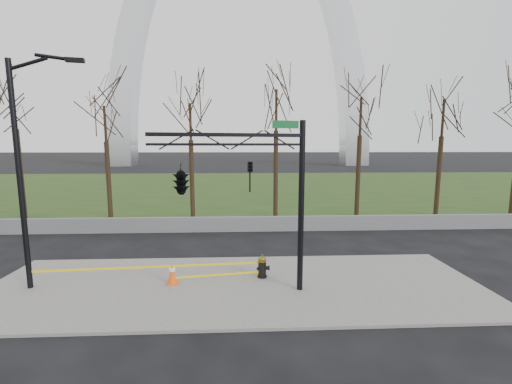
{
  "coord_description": "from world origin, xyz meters",
  "views": [
    {
      "loc": [
        0.22,
        -11.62,
        5.17
      ],
      "look_at": [
        0.84,
        2.0,
        3.25
      ],
      "focal_mm": 23.26,
      "sensor_mm": 36.0,
      "label": 1
    }
  ],
  "objects_px": {
    "fire_hydrant": "(262,267)",
    "street_light": "(25,159)",
    "traffic_cone": "(172,274)",
    "traffic_signal_mast": "(206,178)"
  },
  "relations": [
    {
      "from": "fire_hydrant",
      "to": "street_light",
      "type": "xyz_separation_m",
      "value": [
        -8.19,
        -0.52,
        4.18
      ]
    },
    {
      "from": "street_light",
      "to": "traffic_cone",
      "type": "bearing_deg",
      "value": -10.29
    },
    {
      "from": "traffic_cone",
      "to": "traffic_signal_mast",
      "type": "distance_m",
      "value": 4.15
    },
    {
      "from": "traffic_cone",
      "to": "street_light",
      "type": "bearing_deg",
      "value": -179.16
    },
    {
      "from": "street_light",
      "to": "traffic_signal_mast",
      "type": "distance_m",
      "value": 6.41
    },
    {
      "from": "street_light",
      "to": "traffic_signal_mast",
      "type": "relative_size",
      "value": 1.37
    },
    {
      "from": "fire_hydrant",
      "to": "traffic_cone",
      "type": "relative_size",
      "value": 1.17
    },
    {
      "from": "traffic_cone",
      "to": "street_light",
      "type": "relative_size",
      "value": 0.09
    },
    {
      "from": "street_light",
      "to": "traffic_signal_mast",
      "type": "height_order",
      "value": "street_light"
    },
    {
      "from": "fire_hydrant",
      "to": "traffic_signal_mast",
      "type": "bearing_deg",
      "value": -133.64
    }
  ]
}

